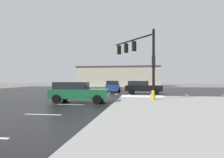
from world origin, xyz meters
TOP-DOWN VIEW (x-y plane):
  - ground_plane at (0.00, 0.00)m, footprint 120.00×120.00m
  - road_asphalt at (0.00, 0.00)m, footprint 44.00×44.00m
  - snow_strip_curbside at (5.00, -4.00)m, footprint 4.00×1.60m
  - lane_markings at (1.20, -1.38)m, footprint 36.15×36.15m
  - traffic_signal_mast at (4.67, -4.66)m, footprint 4.04×5.29m
  - fire_hydrant at (5.87, -7.25)m, footprint 0.48×0.26m
  - strip_building_background at (-0.92, 27.41)m, footprint 20.41×8.00m
  - sedan_blue at (0.93, 4.43)m, footprint 2.34×4.65m
  - sedan_green at (0.04, -8.58)m, footprint 4.58×2.13m
  - sedan_black at (5.07, 1.62)m, footprint 4.64×2.31m

SIDE VIEW (x-z plane):
  - ground_plane at x=0.00m, z-range 0.00..0.00m
  - road_asphalt at x=0.00m, z-range 0.00..0.02m
  - lane_markings at x=1.20m, z-range 0.02..0.03m
  - snow_strip_curbside at x=5.00m, z-range 0.14..0.20m
  - fire_hydrant at x=5.87m, z-range 0.14..0.93m
  - sedan_blue at x=0.93m, z-range 0.06..1.64m
  - sedan_green at x=0.04m, z-range 0.06..1.64m
  - sedan_black at x=5.07m, z-range 0.06..1.64m
  - strip_building_background at x=-0.92m, z-range 0.00..5.03m
  - traffic_signal_mast at x=4.67m, z-range 1.31..7.22m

